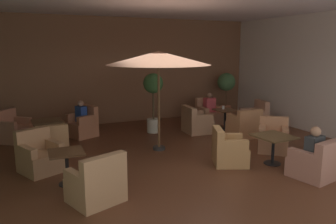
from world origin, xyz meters
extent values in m
cube|color=brown|center=(0.00, 0.00, -0.01)|extent=(9.99, 8.58, 0.02)
cube|color=brown|center=(0.00, 4.25, 1.84)|extent=(9.99, 0.08, 3.68)
cube|color=silver|center=(4.95, 0.00, 1.84)|extent=(0.08, 8.58, 3.68)
cylinder|color=black|center=(2.62, 1.74, 0.01)|extent=(0.32, 0.32, 0.02)
cylinder|color=black|center=(2.62, 1.74, 0.32)|extent=(0.07, 0.07, 0.64)
cube|color=brown|center=(2.62, 1.74, 0.65)|extent=(0.62, 0.62, 0.03)
cube|color=tan|center=(2.62, 0.75, 0.23)|extent=(0.81, 0.73, 0.45)
cube|color=tan|center=(2.62, 0.47, 0.66)|extent=(0.81, 0.16, 0.42)
cube|color=tan|center=(2.29, 0.79, 0.57)|extent=(0.15, 0.57, 0.24)
cube|color=tan|center=(2.95, 0.79, 0.57)|extent=(0.15, 0.57, 0.24)
cube|color=tan|center=(3.58, 1.52, 0.23)|extent=(0.91, 0.90, 0.45)
cube|color=tan|center=(3.87, 1.46, 0.69)|extent=(0.33, 0.77, 0.47)
cube|color=tan|center=(3.47, 1.22, 0.54)|extent=(0.61, 0.25, 0.18)
cube|color=tan|center=(3.61, 1.84, 0.54)|extent=(0.61, 0.25, 0.18)
cube|color=tan|center=(2.63, 2.72, 0.21)|extent=(0.74, 0.80, 0.42)
cube|color=tan|center=(2.63, 3.03, 0.65)|extent=(0.73, 0.18, 0.46)
cube|color=tan|center=(2.91, 2.68, 0.52)|extent=(0.16, 0.62, 0.19)
cube|color=tan|center=(2.34, 2.68, 0.52)|extent=(0.16, 0.62, 0.19)
cube|color=tan|center=(1.63, 1.80, 0.20)|extent=(0.83, 0.86, 0.41)
cube|color=tan|center=(1.33, 1.81, 0.63)|extent=(0.22, 0.83, 0.44)
cube|color=tan|center=(1.70, 2.13, 0.52)|extent=(0.62, 0.18, 0.23)
cube|color=tan|center=(1.66, 1.46, 0.52)|extent=(0.62, 0.18, 0.23)
cylinder|color=black|center=(-2.79, 2.35, 0.01)|extent=(0.41, 0.41, 0.02)
cylinder|color=black|center=(-2.79, 2.35, 0.32)|extent=(0.07, 0.07, 0.64)
cube|color=brown|center=(-2.79, 2.35, 0.65)|extent=(0.82, 0.82, 0.03)
cube|color=tan|center=(-3.64, 3.02, 0.22)|extent=(1.04, 1.05, 0.45)
cube|color=tan|center=(-3.86, 3.19, 0.68)|extent=(0.60, 0.70, 0.46)
cube|color=tan|center=(-3.41, 3.24, 0.55)|extent=(0.52, 0.45, 0.20)
cube|color=tan|center=(-3.81, 2.74, 0.55)|extent=(0.52, 0.45, 0.20)
cube|color=tan|center=(-2.78, 1.26, 0.21)|extent=(0.74, 0.76, 0.41)
cube|color=tan|center=(-2.77, 0.97, 0.62)|extent=(0.73, 0.17, 0.42)
cube|color=tan|center=(-3.08, 1.30, 0.53)|extent=(0.13, 0.59, 0.24)
cube|color=tan|center=(-2.47, 1.31, 0.53)|extent=(0.13, 0.59, 0.24)
cube|color=#BD7854|center=(-1.79, 2.78, 0.22)|extent=(0.95, 0.97, 0.44)
cube|color=#BD7854|center=(-1.54, 2.89, 0.68)|extent=(0.44, 0.75, 0.48)
cube|color=#BD7854|center=(-1.71, 2.49, 0.56)|extent=(0.56, 0.36, 0.24)
cube|color=#BD7854|center=(-1.95, 3.04, 0.56)|extent=(0.56, 0.36, 0.24)
cylinder|color=black|center=(-2.66, -0.72, 0.01)|extent=(0.36, 0.36, 0.02)
cylinder|color=black|center=(-2.66, -0.72, 0.32)|extent=(0.07, 0.07, 0.64)
cube|color=brown|center=(-2.66, -0.72, 0.65)|extent=(0.67, 0.67, 0.03)
cube|color=tan|center=(-3.09, 0.20, 0.22)|extent=(1.01, 1.03, 0.43)
cube|color=tan|center=(-3.22, 0.48, 0.67)|extent=(0.75, 0.48, 0.47)
cube|color=tan|center=(-2.79, 0.29, 0.53)|extent=(0.39, 0.61, 0.20)
cube|color=tan|center=(-3.35, 0.03, 0.53)|extent=(0.39, 0.61, 0.20)
cube|color=tan|center=(-2.31, -1.67, 0.21)|extent=(1.03, 0.99, 0.42)
cube|color=tan|center=(-2.21, -1.94, 0.66)|extent=(0.83, 0.44, 0.48)
cube|color=tan|center=(-2.64, -1.74, 0.51)|extent=(0.33, 0.60, 0.19)
cube|color=tan|center=(-2.01, -1.51, 0.51)|extent=(0.33, 0.60, 0.19)
cylinder|color=black|center=(1.81, -1.44, 0.01)|extent=(0.39, 0.39, 0.02)
cylinder|color=black|center=(1.81, -1.44, 0.32)|extent=(0.07, 0.07, 0.64)
cube|color=brown|center=(1.81, -1.44, 0.65)|extent=(0.84, 0.84, 0.03)
cube|color=#AD7663|center=(1.99, -2.40, 0.20)|extent=(0.89, 0.93, 0.40)
cube|color=#AD7663|center=(2.05, -2.71, 0.62)|extent=(0.77, 0.32, 0.44)
cube|color=#AD7663|center=(1.69, -2.42, 0.50)|extent=(0.27, 0.64, 0.20)
cube|color=#AD7663|center=(2.28, -2.30, 0.50)|extent=(0.27, 0.64, 0.20)
cube|color=#B47A54|center=(2.46, -0.70, 0.23)|extent=(1.03, 1.03, 0.45)
cube|color=#B47A54|center=(2.66, -0.49, 0.66)|extent=(0.64, 0.60, 0.41)
cube|color=#B47A54|center=(2.64, -0.92, 0.55)|extent=(0.51, 0.54, 0.20)
cube|color=#B47A54|center=(2.23, -0.55, 0.55)|extent=(0.51, 0.54, 0.20)
cube|color=tan|center=(0.90, -1.06, 0.21)|extent=(0.95, 0.94, 0.43)
cube|color=tan|center=(0.63, -0.94, 0.63)|extent=(0.43, 0.72, 0.41)
cube|color=tan|center=(1.05, -0.80, 0.54)|extent=(0.58, 0.34, 0.22)
cube|color=tan|center=(0.82, -1.34, 0.54)|extent=(0.58, 0.34, 0.22)
cylinder|color=#2D2D2D|center=(-0.17, 0.63, 0.04)|extent=(0.32, 0.32, 0.08)
cylinder|color=brown|center=(-0.17, 0.63, 1.25)|extent=(0.06, 0.06, 2.50)
cone|color=#A37053|center=(-0.17, 0.63, 2.38)|extent=(2.64, 2.64, 0.34)
cylinder|color=silver|center=(0.37, 2.39, 0.21)|extent=(0.42, 0.42, 0.43)
cylinder|color=brown|center=(0.37, 2.39, 0.86)|extent=(0.06, 0.06, 0.87)
sphere|color=#3C6E3A|center=(0.37, 2.39, 1.56)|extent=(0.62, 0.62, 0.62)
cylinder|color=#AE684B|center=(3.82, 3.49, 0.21)|extent=(0.44, 0.44, 0.43)
cylinder|color=brown|center=(3.82, 3.49, 0.75)|extent=(0.06, 0.06, 0.64)
sphere|color=#3D653C|center=(3.82, 3.49, 1.36)|extent=(0.69, 0.69, 0.69)
cube|color=#323639|center=(1.99, -2.40, 0.64)|extent=(0.43, 0.29, 0.48)
sphere|color=#AB7B5B|center=(1.99, -2.40, 0.97)|extent=(0.21, 0.21, 0.21)
cube|color=#BC434B|center=(2.63, 2.72, 0.67)|extent=(0.37, 0.26, 0.49)
sphere|color=#88614B|center=(2.63, 2.72, 1.00)|extent=(0.19, 0.19, 0.19)
cube|color=#26439A|center=(-1.79, 2.78, 0.69)|extent=(0.32, 0.38, 0.49)
sphere|color=#A67760|center=(-1.79, 2.78, 1.01)|extent=(0.18, 0.18, 0.18)
cylinder|color=silver|center=(2.61, 1.84, 0.73)|extent=(0.08, 0.08, 0.11)
camera|label=1|loc=(-3.32, -7.01, 2.61)|focal=34.94mm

